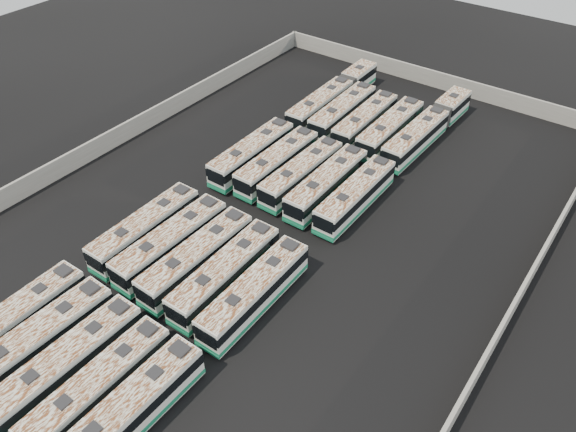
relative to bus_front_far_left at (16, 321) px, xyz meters
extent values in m
plane|color=black|center=(7.28, 20.52, -1.62)|extent=(140.00, 140.00, 0.00)
cube|color=slate|center=(7.28, 56.82, -0.52)|extent=(45.20, 0.30, 2.20)
cube|color=slate|center=(29.58, 20.52, -0.52)|extent=(0.30, 73.20, 2.20)
cube|color=slate|center=(-15.02, 20.52, -0.52)|extent=(0.30, 73.20, 2.20)
cube|color=silver|center=(0.00, 0.00, -0.02)|extent=(2.50, 11.20, 2.56)
cube|color=#167652|center=(0.00, 0.00, -0.95)|extent=(2.55, 11.25, 0.39)
cube|color=black|center=(0.00, 0.00, 0.41)|extent=(2.56, 11.26, 0.86)
cube|color=beige|center=(0.00, 0.00, 1.29)|extent=(2.45, 10.97, 0.07)
cube|color=black|center=(-0.04, 2.45, 1.38)|extent=(0.90, 0.90, 0.13)
cube|color=black|center=(-0.07, 4.69, 1.43)|extent=(1.22, 1.04, 0.24)
cylinder|color=black|center=(-1.05, 3.55, -1.16)|extent=(0.27, 0.93, 0.93)
cylinder|color=black|center=(0.94, 3.59, -1.16)|extent=(0.27, 0.93, 0.93)
cube|color=silver|center=(3.11, -0.23, 0.05)|extent=(2.73, 11.69, 2.67)
cube|color=#167652|center=(3.11, -0.23, -0.92)|extent=(2.78, 11.75, 0.41)
cube|color=black|center=(3.11, -0.23, 0.49)|extent=(2.79, 11.76, 0.89)
cube|color=beige|center=(3.11, -0.23, 1.41)|extent=(2.67, 11.46, 0.07)
cube|color=black|center=(3.18, 2.33, 1.51)|extent=(0.94, 0.94, 0.14)
cube|color=black|center=(3.24, 4.65, 1.56)|extent=(1.29, 1.10, 0.25)
cylinder|color=black|center=(4.05, -3.98, -1.14)|extent=(0.30, 0.98, 0.97)
cylinder|color=black|center=(2.17, 3.52, -1.14)|extent=(0.30, 0.98, 0.97)
cylinder|color=black|center=(4.24, 3.46, -1.14)|extent=(0.30, 0.98, 0.97)
cube|color=silver|center=(6.36, -0.14, 0.04)|extent=(2.57, 11.57, 2.64)
cube|color=#167652|center=(6.36, -0.14, -0.93)|extent=(2.62, 11.62, 0.40)
cube|color=black|center=(6.36, -0.14, 0.47)|extent=(2.63, 11.63, 0.88)
cube|color=beige|center=(6.36, -0.14, 1.39)|extent=(2.52, 11.33, 0.07)
cube|color=black|center=(6.32, -2.68, 1.48)|extent=(0.93, 0.93, 0.13)
cube|color=black|center=(6.39, 2.40, 1.48)|extent=(0.93, 0.93, 0.13)
cube|color=black|center=(6.43, 4.70, 1.53)|extent=(1.26, 1.08, 0.25)
cylinder|color=black|center=(5.27, -3.81, -1.14)|extent=(0.28, 0.96, 0.96)
cylinder|color=black|center=(7.33, -3.84, -1.14)|extent=(0.28, 0.96, 0.96)
cylinder|color=black|center=(5.38, 3.57, -1.14)|extent=(0.28, 0.96, 0.96)
cylinder|color=black|center=(7.44, 3.54, -1.14)|extent=(0.28, 0.96, 0.96)
cube|color=silver|center=(9.54, -0.09, -0.02)|extent=(2.35, 11.14, 2.55)
cube|color=#167652|center=(9.54, -0.09, -0.95)|extent=(2.40, 11.19, 0.39)
cube|color=black|center=(9.54, -0.09, 0.40)|extent=(2.41, 11.20, 0.85)
cube|color=beige|center=(9.54, -0.09, 1.28)|extent=(2.30, 10.92, 0.06)
cube|color=black|center=(9.54, -2.54, 1.38)|extent=(0.88, 0.88, 0.13)
cube|color=black|center=(9.55, 2.36, 1.38)|extent=(0.88, 0.88, 0.13)
cube|color=black|center=(9.56, 4.59, 1.42)|extent=(1.21, 1.02, 0.24)
cylinder|color=black|center=(8.54, -3.65, -1.16)|extent=(0.26, 0.93, 0.93)
cylinder|color=black|center=(8.56, 3.48, -1.16)|extent=(0.26, 0.93, 0.93)
cylinder|color=black|center=(10.55, 3.47, -1.16)|extent=(0.26, 0.93, 0.93)
cube|color=silver|center=(12.62, -0.17, 0.02)|extent=(2.48, 11.45, 2.62)
cube|color=#167652|center=(12.62, -0.17, -0.94)|extent=(2.53, 11.50, 0.40)
cube|color=black|center=(12.62, -0.17, 0.46)|extent=(2.54, 11.51, 0.88)
cube|color=beige|center=(12.62, -0.17, 1.36)|extent=(2.43, 11.22, 0.07)
cube|color=black|center=(12.60, -2.69, 1.46)|extent=(0.91, 0.91, 0.13)
cube|color=black|center=(12.64, 2.34, 1.46)|extent=(0.91, 0.91, 0.13)
cube|color=black|center=(12.66, 4.63, 1.50)|extent=(1.25, 1.06, 0.25)
cylinder|color=black|center=(11.63, 3.49, -1.14)|extent=(0.27, 0.95, 0.95)
cylinder|color=black|center=(13.67, 3.48, -1.14)|extent=(0.27, 0.95, 0.95)
cube|color=silver|center=(0.04, 12.94, 0.02)|extent=(2.49, 11.43, 2.61)
cube|color=#167652|center=(0.04, 12.94, -0.94)|extent=(2.54, 11.48, 0.40)
cube|color=black|center=(0.04, 12.94, 0.45)|extent=(2.55, 11.49, 0.87)
cube|color=black|center=(0.10, 7.22, 0.33)|extent=(2.09, 0.08, 1.38)
cube|color=#167652|center=(0.10, 7.22, -1.13)|extent=(2.38, 0.12, 0.27)
cube|color=beige|center=(0.04, 12.94, 1.35)|extent=(2.44, 11.20, 0.07)
cube|color=black|center=(0.06, 10.43, 1.45)|extent=(0.91, 0.91, 0.13)
cube|color=black|center=(0.01, 15.45, 1.45)|extent=(0.91, 0.91, 0.13)
cube|color=black|center=(-0.01, 17.73, 1.50)|extent=(1.25, 1.06, 0.25)
cylinder|color=black|center=(-0.94, 9.28, -1.15)|extent=(0.28, 0.95, 0.95)
cylinder|color=black|center=(1.09, 9.30, -1.15)|extent=(0.28, 0.95, 0.95)
cylinder|color=black|center=(-1.02, 16.58, -1.15)|extent=(0.28, 0.95, 0.95)
cylinder|color=black|center=(1.02, 16.60, -1.15)|extent=(0.28, 0.95, 0.95)
cube|color=silver|center=(3.23, 12.95, 0.05)|extent=(2.62, 11.65, 2.66)
cube|color=#167652|center=(3.23, 12.95, -0.92)|extent=(2.67, 11.70, 0.41)
cube|color=black|center=(3.23, 12.95, 0.49)|extent=(2.68, 11.71, 0.89)
cube|color=black|center=(3.13, 7.13, 0.36)|extent=(2.13, 0.10, 1.40)
cube|color=#167652|center=(3.13, 7.13, -1.12)|extent=(2.42, 0.14, 0.27)
cube|color=beige|center=(3.23, 12.95, 1.41)|extent=(2.57, 11.42, 0.07)
cube|color=black|center=(3.18, 10.40, 1.50)|extent=(0.93, 0.93, 0.14)
cube|color=black|center=(3.27, 15.51, 1.50)|extent=(0.93, 0.93, 0.14)
cube|color=black|center=(3.31, 17.83, 1.55)|extent=(1.28, 1.09, 0.25)
cylinder|color=black|center=(2.13, 9.25, -1.14)|extent=(0.29, 0.97, 0.97)
cylinder|color=black|center=(4.20, 9.22, -1.14)|extent=(0.29, 0.97, 0.97)
cylinder|color=black|center=(2.26, 16.68, -1.14)|extent=(0.29, 0.97, 0.97)
cylinder|color=black|center=(4.33, 16.65, -1.14)|extent=(0.29, 0.97, 0.97)
cube|color=silver|center=(6.35, 12.87, 0.05)|extent=(2.56, 11.65, 2.66)
cube|color=#167652|center=(6.35, 12.87, -0.92)|extent=(2.61, 11.70, 0.41)
cube|color=black|center=(6.35, 12.87, 0.49)|extent=(2.62, 11.71, 0.89)
cube|color=black|center=(6.29, 7.04, 0.36)|extent=(2.13, 0.09, 1.40)
cube|color=#167652|center=(6.29, 7.04, -1.12)|extent=(2.42, 0.13, 0.27)
cube|color=beige|center=(6.35, 12.87, 1.41)|extent=(2.51, 11.41, 0.07)
cube|color=black|center=(6.32, 10.32, 1.51)|extent=(0.93, 0.93, 0.14)
cube|color=black|center=(6.38, 15.43, 1.51)|extent=(0.93, 0.93, 0.14)
cube|color=black|center=(6.41, 17.75, 1.55)|extent=(1.27, 1.08, 0.25)
cylinder|color=black|center=(5.27, 9.17, -1.14)|extent=(0.28, 0.97, 0.97)
cylinder|color=black|center=(7.35, 9.14, -1.14)|extent=(0.28, 0.97, 0.97)
cylinder|color=black|center=(5.36, 16.60, -1.14)|extent=(0.28, 0.97, 0.97)
cylinder|color=black|center=(7.43, 16.58, -1.14)|extent=(0.28, 0.97, 0.97)
cube|color=silver|center=(9.45, 12.91, 0.04)|extent=(2.63, 11.60, 2.65)
cube|color=#167652|center=(9.45, 12.91, -0.93)|extent=(2.68, 11.65, 0.40)
cube|color=black|center=(9.45, 12.91, 0.48)|extent=(2.69, 11.66, 0.89)
cube|color=black|center=(9.56, 7.12, 0.35)|extent=(2.12, 0.10, 1.40)
cube|color=#167652|center=(9.56, 7.12, -1.12)|extent=(2.41, 0.15, 0.27)
cube|color=beige|center=(9.45, 12.91, 1.39)|extent=(2.57, 11.37, 0.07)
cube|color=black|center=(9.49, 10.37, 1.49)|extent=(0.93, 0.93, 0.13)
cube|color=black|center=(9.40, 15.45, 1.49)|extent=(0.93, 0.93, 0.13)
cube|color=black|center=(9.35, 17.76, 1.54)|extent=(1.27, 1.08, 0.25)
cylinder|color=black|center=(8.49, 9.19, -1.14)|extent=(0.29, 0.97, 0.96)
cylinder|color=black|center=(10.55, 9.23, -1.14)|extent=(0.29, 0.97, 0.96)
cylinder|color=black|center=(8.35, 16.59, -1.14)|extent=(0.29, 0.97, 0.96)
cylinder|color=black|center=(10.41, 16.63, -1.14)|extent=(0.29, 0.97, 0.96)
cube|color=silver|center=(12.65, 12.71, 0.03)|extent=(2.53, 11.49, 2.63)
cube|color=#167652|center=(12.65, 12.71, -0.93)|extent=(2.58, 11.54, 0.40)
cube|color=black|center=(12.65, 12.71, 0.46)|extent=(2.59, 11.55, 0.88)
cube|color=black|center=(12.73, 6.96, 0.34)|extent=(2.10, 0.09, 1.38)
cube|color=#167652|center=(12.73, 6.96, -1.12)|extent=(2.39, 0.13, 0.27)
cube|color=beige|center=(12.65, 12.71, 1.37)|extent=(2.48, 11.26, 0.07)
cube|color=black|center=(12.69, 10.19, 1.46)|extent=(0.92, 0.92, 0.13)
cube|color=black|center=(12.62, 15.23, 1.46)|extent=(0.92, 0.92, 0.13)
cube|color=black|center=(12.59, 17.52, 1.51)|extent=(1.25, 1.07, 0.25)
cylinder|color=black|center=(11.68, 9.03, -1.14)|extent=(0.28, 0.96, 0.95)
cylinder|color=black|center=(13.72, 9.05, -1.14)|extent=(0.28, 0.96, 0.95)
cylinder|color=black|center=(11.59, 16.36, -1.14)|extent=(0.28, 0.96, 0.95)
cylinder|color=black|center=(13.63, 16.39, -1.14)|extent=(0.28, 0.96, 0.95)
cube|color=silver|center=(0.07, 27.98, 0.05)|extent=(2.49, 11.62, 2.66)
cube|color=#167652|center=(0.07, 27.98, -0.93)|extent=(2.54, 11.67, 0.41)
cube|color=black|center=(0.07, 27.98, 0.49)|extent=(2.55, 11.68, 0.89)
cube|color=black|center=(0.11, 22.15, 0.36)|extent=(2.13, 0.07, 1.40)
cube|color=#167652|center=(0.11, 22.15, -1.12)|extent=(2.42, 0.11, 0.27)
cube|color=beige|center=(0.07, 27.98, 1.41)|extent=(2.44, 11.39, 0.07)
cube|color=black|center=(0.09, 25.42, 1.50)|extent=(0.92, 0.92, 0.14)
cube|color=black|center=(0.06, 30.53, 1.50)|extent=(0.92, 0.92, 0.14)
cube|color=black|center=(0.04, 32.85, 1.55)|extent=(1.26, 1.07, 0.25)
cylinder|color=black|center=(-0.94, 24.26, -1.14)|extent=(0.28, 0.97, 0.97)
cylinder|color=black|center=(1.13, 24.27, -1.14)|extent=(0.28, 0.97, 0.97)
cylinder|color=black|center=(-0.98, 31.68, -1.14)|extent=(0.28, 0.97, 0.97)
cylinder|color=black|center=(1.09, 31.69, -1.14)|extent=(0.28, 0.97, 0.97)
cube|color=silver|center=(3.23, 28.22, 0.01)|extent=(2.39, 11.37, 2.61)
cube|color=#167652|center=(3.23, 28.22, -0.94)|extent=(2.44, 11.42, 0.40)
cube|color=black|center=(3.23, 28.22, 0.44)|extent=(2.45, 11.43, 0.87)
cube|color=black|center=(3.22, 22.52, 0.32)|extent=(2.08, 0.06, 1.37)
cube|color=#167652|center=(3.22, 22.52, -1.13)|extent=(2.37, 0.10, 0.27)
cube|color=beige|center=(3.23, 28.22, 1.34)|extent=(2.34, 11.14, 0.07)
cube|color=black|center=(3.22, 25.72, 1.44)|extent=(0.90, 0.90, 0.13)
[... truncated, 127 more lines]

